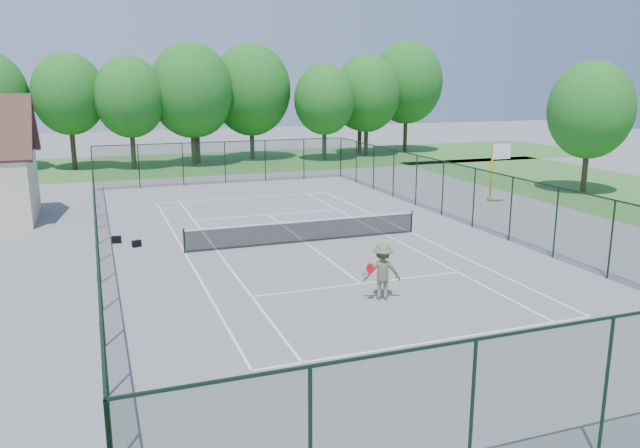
{
  "coord_description": "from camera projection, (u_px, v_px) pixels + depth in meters",
  "views": [
    {
      "loc": [
        -8.89,
        -26.38,
        7.31
      ],
      "look_at": [
        0.0,
        -2.0,
        1.3
      ],
      "focal_mm": 35.0,
      "sensor_mm": 36.0,
      "label": 1
    }
  ],
  "objects": [
    {
      "name": "tree_side",
      "position": [
        591.0,
        110.0,
        40.29
      ],
      "size": [
        5.42,
        5.42,
        8.58
      ],
      "color": "#422F1F",
      "rests_on": "ground"
    },
    {
      "name": "ground",
      "position": [
        305.0,
        242.0,
        28.77
      ],
      "size": [
        140.0,
        140.0,
        0.0
      ],
      "primitive_type": "plane",
      "color": "gray",
      "rests_on": "ground"
    },
    {
      "name": "sports_bag_a",
      "position": [
        116.0,
        240.0,
        28.59
      ],
      "size": [
        0.44,
        0.31,
        0.32
      ],
      "primitive_type": "cube",
      "rotation": [
        0.0,
        0.0,
        -0.17
      ],
      "color": "black",
      "rests_on": "ground"
    },
    {
      "name": "grass_side",
      "position": [
        635.0,
        195.0,
        40.44
      ],
      "size": [
        14.0,
        40.0,
        0.01
      ],
      "primitive_type": "cube",
      "color": "#3E7930",
      "rests_on": "ground"
    },
    {
      "name": "fence_enclosure",
      "position": [
        305.0,
        209.0,
        28.41
      ],
      "size": [
        18.05,
        36.05,
        3.02
      ],
      "color": "#163520",
      "rests_on": "ground"
    },
    {
      "name": "tennis_net",
      "position": [
        305.0,
        230.0,
        28.64
      ],
      "size": [
        11.08,
        0.08,
        1.1
      ],
      "color": "black",
      "rests_on": "ground"
    },
    {
      "name": "court_lines",
      "position": [
        305.0,
        242.0,
        28.76
      ],
      "size": [
        11.05,
        23.85,
        0.01
      ],
      "color": "white",
      "rests_on": "ground"
    },
    {
      "name": "sports_bag_b",
      "position": [
        137.0,
        244.0,
        27.95
      ],
      "size": [
        0.44,
        0.35,
        0.29
      ],
      "primitive_type": "cube",
      "rotation": [
        0.0,
        0.0,
        0.37
      ],
      "color": "black",
      "rests_on": "ground"
    },
    {
      "name": "grass_far",
      "position": [
        199.0,
        163.0,
        56.22
      ],
      "size": [
        80.0,
        16.0,
        0.01
      ],
      "primitive_type": "cube",
      "color": "#3E7930",
      "rests_on": "ground"
    },
    {
      "name": "tree_line_far",
      "position": [
        196.0,
        95.0,
        54.87
      ],
      "size": [
        39.4,
        6.4,
        9.7
      ],
      "color": "#422F1F",
      "rests_on": "ground"
    },
    {
      "name": "tennis_player",
      "position": [
        382.0,
        271.0,
        21.11
      ],
      "size": [
        2.19,
        1.07,
        1.96
      ],
      "color": "#5F6246",
      "rests_on": "ground"
    },
    {
      "name": "basketball_goal",
      "position": [
        497.0,
        161.0,
        37.21
      ],
      "size": [
        1.2,
        1.43,
        3.65
      ],
      "color": "#EAB501",
      "rests_on": "ground"
    }
  ]
}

